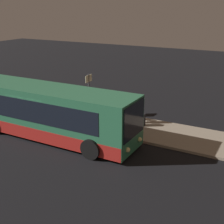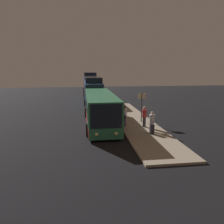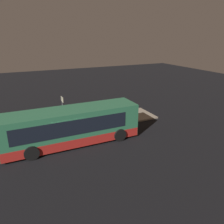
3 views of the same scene
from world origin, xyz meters
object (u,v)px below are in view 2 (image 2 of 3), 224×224
object	(u,v)px
bus_second	(93,91)
sign_post	(142,104)
bus_lead	(100,109)
passenger_boarding	(152,121)
passenger_with_bags	(125,115)
passenger_waiting	(144,116)
bus_third	(90,84)
suitcase	(152,129)

from	to	relation	value
bus_second	sign_post	distance (m)	14.07
bus_lead	passenger_boarding	world-z (taller)	bus_lead
bus_second	sign_post	world-z (taller)	bus_second
bus_lead	passenger_with_bags	world-z (taller)	bus_lead
passenger_boarding	passenger_waiting	size ratio (longest dim) A/B	0.91
sign_post	bus_third	bearing A→B (deg)	-171.37
bus_lead	passenger_waiting	bearing A→B (deg)	60.43
passenger_boarding	suitcase	distance (m)	0.79
passenger_with_bags	suitcase	world-z (taller)	passenger_with_bags
passenger_with_bags	bus_third	bearing A→B (deg)	-66.21
bus_third	passenger_waiting	distance (m)	27.63
bus_third	passenger_with_bags	distance (m)	27.03
bus_lead	passenger_with_bags	bearing A→B (deg)	50.68
bus_third	passenger_waiting	world-z (taller)	bus_third
bus_third	suitcase	world-z (taller)	bus_third
bus_second	passenger_boarding	xyz separation A→B (m)	(16.81, 3.84, -0.74)
passenger_boarding	passenger_with_bags	world-z (taller)	passenger_with_bags
bus_second	sign_post	size ratio (longest dim) A/B	3.82
bus_lead	passenger_waiting	size ratio (longest dim) A/B	5.91
bus_lead	suitcase	world-z (taller)	bus_lead
bus_third	passenger_boarding	size ratio (longest dim) A/B	6.46
passenger_boarding	sign_post	size ratio (longest dim) A/B	0.60
bus_second	suitcase	size ratio (longest dim) A/B	10.43
passenger_boarding	suitcase	bearing A→B (deg)	-67.90
passenger_with_bags	sign_post	distance (m)	2.45
passenger_waiting	passenger_with_bags	size ratio (longest dim) A/B	0.96
bus_third	passenger_boarding	distance (m)	29.10
bus_third	suitcase	bearing A→B (deg)	7.07
suitcase	sign_post	xyz separation A→B (m)	(-3.89, 0.23, 1.33)
bus_lead	passenger_boarding	bearing A→B (deg)	47.49
suitcase	sign_post	size ratio (longest dim) A/B	0.37
bus_third	passenger_waiting	size ratio (longest dim) A/B	5.90
passenger_waiting	bus_lead	bearing A→B (deg)	-26.86
passenger_waiting	bus_second	bearing A→B (deg)	-73.99
bus_second	passenger_with_bags	distance (m)	15.07
bus_second	bus_third	xyz separation A→B (m)	(-12.02, 0.00, 0.15)
bus_lead	passenger_boarding	size ratio (longest dim) A/B	6.47
bus_lead	sign_post	bearing A→B (deg)	86.56
bus_second	sign_post	xyz separation A→B (m)	(13.53, 3.88, 0.11)
sign_post	passenger_boarding	bearing A→B (deg)	-0.69
passenger_boarding	passenger_with_bags	bearing A→B (deg)	173.87
passenger_boarding	passenger_with_bags	size ratio (longest dim) A/B	0.88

